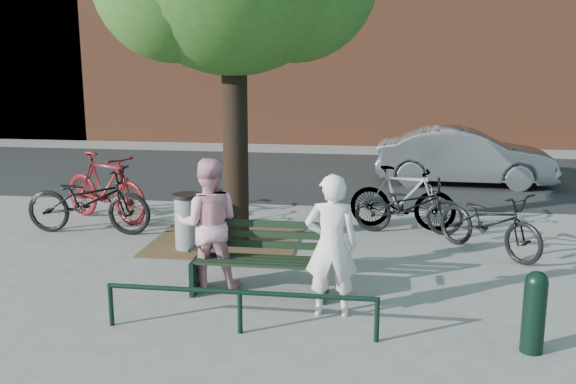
% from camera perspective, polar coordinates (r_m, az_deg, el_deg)
% --- Properties ---
extents(ground, '(90.00, 90.00, 0.00)m').
position_cam_1_polar(ground, '(8.40, -2.48, -9.05)').
color(ground, gray).
rests_on(ground, ground).
extents(dirt_pit, '(2.40, 2.00, 0.02)m').
position_cam_1_polar(dirt_pit, '(10.64, -5.60, -4.45)').
color(dirt_pit, brown).
rests_on(dirt_pit, ground).
extents(road, '(40.00, 7.00, 0.01)m').
position_cam_1_polar(road, '(16.54, 2.97, 1.56)').
color(road, black).
rests_on(road, ground).
extents(park_bench, '(1.74, 0.54, 0.97)m').
position_cam_1_polar(park_bench, '(8.32, -2.41, -5.78)').
color(park_bench, black).
rests_on(park_bench, ground).
extents(guard_railing, '(3.06, 0.06, 0.51)m').
position_cam_1_polar(guard_railing, '(7.16, -4.31, -9.45)').
color(guard_railing, black).
rests_on(guard_railing, ground).
extents(person_left, '(0.65, 0.46, 1.71)m').
position_cam_1_polar(person_left, '(7.52, 3.88, -4.77)').
color(person_left, silver).
rests_on(person_left, ground).
extents(person_right, '(0.95, 0.80, 1.74)m').
position_cam_1_polar(person_right, '(8.43, -7.08, -2.84)').
color(person_right, pink).
rests_on(person_right, ground).
extents(bollard, '(0.24, 0.24, 0.88)m').
position_cam_1_polar(bollard, '(7.16, 21.06, -9.69)').
color(bollard, black).
rests_on(bollard, ground).
extents(litter_bin, '(0.44, 0.44, 0.90)m').
position_cam_1_polar(litter_bin, '(10.24, -8.92, -2.60)').
color(litter_bin, gray).
rests_on(litter_bin, ground).
extents(bicycle_a, '(2.22, 0.82, 1.16)m').
position_cam_1_polar(bicycle_a, '(11.53, -17.32, -0.74)').
color(bicycle_a, black).
rests_on(bicycle_a, ground).
extents(bicycle_b, '(2.18, 1.47, 1.28)m').
position_cam_1_polar(bicycle_b, '(12.32, -15.95, 0.44)').
color(bicycle_b, '#5D0D11').
rests_on(bicycle_b, ground).
extents(bicycle_c, '(1.86, 0.73, 0.96)m').
position_cam_1_polar(bicycle_c, '(11.22, 10.70, -1.24)').
color(bicycle_c, black).
rests_on(bicycle_c, ground).
extents(bicycle_d, '(1.93, 0.84, 1.12)m').
position_cam_1_polar(bicycle_d, '(11.47, 10.13, -0.52)').
color(bicycle_d, gray).
rests_on(bicycle_d, ground).
extents(bicycle_e, '(1.80, 1.86, 1.01)m').
position_cam_1_polar(bicycle_e, '(10.36, 17.46, -2.59)').
color(bicycle_e, black).
rests_on(bicycle_e, ground).
extents(parked_car, '(4.15, 1.62, 1.35)m').
position_cam_1_polar(parked_car, '(15.73, 15.41, 3.06)').
color(parked_car, slate).
rests_on(parked_car, ground).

